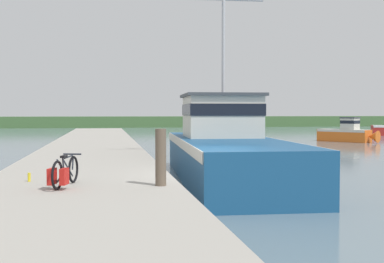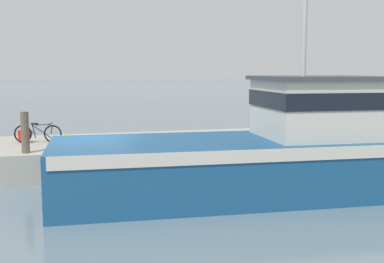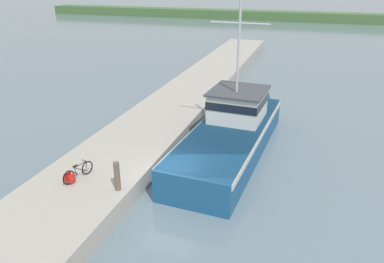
{
  "view_description": "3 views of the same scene",
  "coord_description": "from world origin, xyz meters",
  "px_view_note": "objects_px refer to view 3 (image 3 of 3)",
  "views": [
    {
      "loc": [
        -3.01,
        -12.97,
        2.67
      ],
      "look_at": [
        -0.49,
        0.86,
        2.11
      ],
      "focal_mm": 45.0,
      "sensor_mm": 36.0,
      "label": 1
    },
    {
      "loc": [
        14.46,
        -0.66,
        3.63
      ],
      "look_at": [
        0.24,
        3.22,
        1.73
      ],
      "focal_mm": 45.0,
      "sensor_mm": 36.0,
      "label": 2
    },
    {
      "loc": [
        5.72,
        -14.22,
        9.69
      ],
      "look_at": [
        -0.77,
        5.7,
        0.83
      ],
      "focal_mm": 35.0,
      "sensor_mm": 36.0,
      "label": 3
    }
  ],
  "objects_px": {
    "fishing_boat_main": "(233,130)",
    "bicycle_touring": "(75,174)",
    "mooring_post": "(117,176)",
    "water_bottle_on_curb": "(73,164)"
  },
  "relations": [
    {
      "from": "fishing_boat_main",
      "to": "bicycle_touring",
      "type": "relative_size",
      "value": 8.55
    },
    {
      "from": "fishing_boat_main",
      "to": "mooring_post",
      "type": "distance_m",
      "value": 8.29
    },
    {
      "from": "fishing_boat_main",
      "to": "mooring_post",
      "type": "xyz_separation_m",
      "value": [
        -3.46,
        -7.52,
        0.38
      ]
    },
    {
      "from": "water_bottle_on_curb",
      "to": "mooring_post",
      "type": "bearing_deg",
      "value": -21.52
    },
    {
      "from": "bicycle_touring",
      "to": "mooring_post",
      "type": "relative_size",
      "value": 1.28
    },
    {
      "from": "mooring_post",
      "to": "water_bottle_on_curb",
      "type": "distance_m",
      "value": 3.42
    },
    {
      "from": "fishing_boat_main",
      "to": "bicycle_touring",
      "type": "bearing_deg",
      "value": -124.01
    },
    {
      "from": "fishing_boat_main",
      "to": "mooring_post",
      "type": "height_order",
      "value": "fishing_boat_main"
    },
    {
      "from": "fishing_boat_main",
      "to": "water_bottle_on_curb",
      "type": "height_order",
      "value": "fishing_boat_main"
    },
    {
      "from": "bicycle_touring",
      "to": "mooring_post",
      "type": "distance_m",
      "value": 2.26
    }
  ]
}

